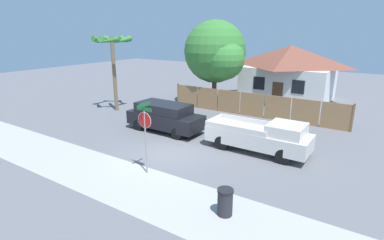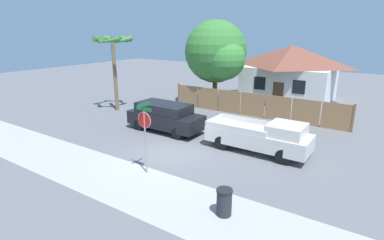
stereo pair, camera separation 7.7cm
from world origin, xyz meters
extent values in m
plane|color=slate|center=(0.00, 0.00, 0.00)|extent=(80.00, 80.00, 0.00)
cube|color=#A3A39E|center=(0.00, -3.60, 0.00)|extent=(36.00, 3.20, 0.01)
cube|color=#997047|center=(-4.81, 8.89, 0.88)|extent=(1.83, 0.06, 1.75)
cube|color=#997047|center=(-2.91, 8.89, 0.88)|extent=(1.83, 0.06, 1.75)
cube|color=#997047|center=(-1.00, 8.89, 0.88)|extent=(1.83, 0.06, 1.75)
cube|color=#997047|center=(0.91, 8.89, 0.88)|extent=(1.83, 0.06, 1.75)
cube|color=#997047|center=(2.82, 8.89, 0.88)|extent=(1.83, 0.06, 1.75)
cube|color=#997047|center=(4.73, 8.89, 0.88)|extent=(1.83, 0.06, 1.75)
cube|color=#997047|center=(6.63, 8.89, 0.88)|extent=(1.83, 0.06, 1.75)
cube|color=brown|center=(-5.77, 8.89, 0.93)|extent=(0.12, 0.12, 1.85)
cube|color=brown|center=(7.59, 8.89, 0.93)|extent=(0.12, 0.12, 1.85)
cube|color=white|center=(1.43, 16.31, 1.52)|extent=(7.36, 6.24, 3.05)
pyramid|color=brown|center=(1.43, 16.31, 3.98)|extent=(7.95, 6.74, 1.85)
cube|color=black|center=(-0.22, 13.17, 1.77)|extent=(1.00, 0.04, 1.10)
cube|color=black|center=(3.09, 13.17, 1.77)|extent=(1.00, 0.04, 1.10)
cube|color=brown|center=(1.43, 13.17, 1.00)|extent=(0.90, 0.04, 2.00)
cylinder|color=brown|center=(-3.31, 10.77, 1.27)|extent=(0.40, 0.40, 2.54)
sphere|color=#387A33|center=(-3.31, 10.77, 4.47)|extent=(5.14, 5.14, 5.14)
sphere|color=#3C8437|center=(-2.15, 10.13, 3.96)|extent=(3.34, 3.34, 3.34)
cylinder|color=brown|center=(-8.86, 4.68, 2.85)|extent=(0.28, 0.28, 5.70)
cone|color=#387A33|center=(-7.86, 4.68, 5.43)|extent=(0.44, 1.87, 0.72)
cone|color=#387A33|center=(-8.36, 5.55, 5.43)|extent=(1.84, 1.32, 0.72)
cone|color=#387A33|center=(-9.36, 5.55, 5.43)|extent=(1.84, 1.32, 0.72)
cone|color=#387A33|center=(-9.86, 4.68, 5.43)|extent=(0.44, 1.87, 0.72)
cone|color=#387A33|center=(-9.36, 3.82, 5.43)|extent=(1.84, 1.32, 0.72)
cone|color=#387A33|center=(-8.36, 3.82, 5.43)|extent=(1.84, 1.32, 0.72)
cube|color=black|center=(-2.36, 2.69, 0.76)|extent=(4.94, 1.99, 0.85)
cube|color=black|center=(-2.48, 2.69, 1.49)|extent=(3.47, 1.81, 0.61)
cube|color=black|center=(-0.85, 2.66, 1.49)|extent=(0.08, 1.69, 0.51)
cylinder|color=black|center=(-0.82, 3.51, 0.35)|extent=(0.71, 0.22, 0.71)
cylinder|color=black|center=(-0.85, 1.82, 0.35)|extent=(0.71, 0.22, 0.71)
cylinder|color=black|center=(-3.87, 3.56, 0.35)|extent=(0.71, 0.22, 0.71)
cylinder|color=black|center=(-3.89, 1.86, 0.35)|extent=(0.71, 0.22, 0.71)
cube|color=silver|center=(3.76, 2.69, 0.77)|extent=(5.39, 1.97, 0.81)
cube|color=silver|center=(5.23, 2.66, 1.46)|extent=(1.74, 1.77, 0.58)
cube|color=silver|center=(2.86, 3.60, 1.32)|extent=(3.37, 0.13, 0.28)
cube|color=silver|center=(2.84, 1.80, 1.32)|extent=(3.37, 0.13, 0.28)
cube|color=silver|center=(1.12, 2.72, 1.32)|extent=(0.11, 1.80, 0.28)
cylinder|color=black|center=(5.43, 3.50, 0.38)|extent=(0.77, 0.22, 0.77)
cylinder|color=black|center=(5.41, 1.82, 0.38)|extent=(0.77, 0.22, 0.77)
cylinder|color=black|center=(2.11, 3.55, 0.38)|extent=(0.77, 0.22, 0.77)
cylinder|color=black|center=(2.09, 1.87, 0.38)|extent=(0.77, 0.22, 0.77)
cylinder|color=gray|center=(0.55, -2.41, 1.43)|extent=(0.07, 0.07, 2.87)
cylinder|color=red|center=(0.55, -2.41, 2.48)|extent=(0.68, 0.04, 0.68)
cylinder|color=white|center=(0.55, -2.41, 2.48)|extent=(0.72, 0.02, 0.72)
cube|color=#19602D|center=(0.55, -2.41, 2.97)|extent=(0.84, 0.04, 0.15)
cube|color=#19602D|center=(0.55, -2.41, 3.15)|extent=(0.04, 0.76, 0.15)
cylinder|color=#28282D|center=(4.95, -3.38, 0.45)|extent=(0.53, 0.53, 0.90)
cylinder|color=black|center=(4.95, -3.38, 0.94)|extent=(0.57, 0.57, 0.08)
camera|label=1|loc=(8.92, -11.59, 6.15)|focal=28.00mm
camera|label=2|loc=(8.98, -11.55, 6.15)|focal=28.00mm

